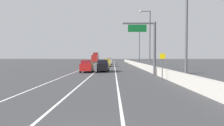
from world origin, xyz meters
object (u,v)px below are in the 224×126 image
lamp_post_right_near (184,16)px  car_black_3 (103,66)px  car_gray_0 (109,60)px  speed_advisory_sign (162,64)px  car_yellow_1 (107,63)px  lamp_post_right_third (138,43)px  car_silver_2 (109,62)px  box_truck (95,58)px  car_red_4 (87,66)px  lamp_post_right_second (149,36)px  overhead_sign_gantry (149,42)px

lamp_post_right_near → car_black_3: size_ratio=2.37×
lamp_post_right_near → car_gray_0: bearing=97.7°
speed_advisory_sign → car_yellow_1: (-7.10, 29.88, -0.72)m
lamp_post_right_third → car_yellow_1: bearing=-159.1°
car_yellow_1 → lamp_post_right_third: bearing=20.9°
lamp_post_right_near → car_silver_2: bearing=99.9°
lamp_post_right_third → box_truck: lamp_post_right_third is taller
car_gray_0 → car_red_4: car_red_4 is taller
lamp_post_right_near → car_silver_2: (-8.18, 46.72, -5.49)m
car_black_3 → lamp_post_right_second: bearing=18.9°
overhead_sign_gantry → car_red_4: size_ratio=1.71×
overhead_sign_gantry → lamp_post_right_third: 27.88m
lamp_post_right_near → car_red_4: lamp_post_right_near is taller
car_silver_2 → car_red_4: 32.66m
lamp_post_right_near → box_truck: bearing=102.7°
car_yellow_1 → car_red_4: (-2.91, -18.92, -0.01)m
speed_advisory_sign → car_yellow_1: bearing=103.4°
lamp_post_right_second → car_red_4: size_ratio=2.60×
overhead_sign_gantry → car_red_4: bearing=150.2°
lamp_post_right_second → box_truck: lamp_post_right_second is taller
speed_advisory_sign → car_gray_0: 59.21m
lamp_post_right_near → car_silver_2: lamp_post_right_near is taller
speed_advisory_sign → car_silver_2: (-6.99, 43.47, -0.78)m
car_red_4 → speed_advisory_sign: bearing=-47.6°
car_red_4 → lamp_post_right_second: bearing=19.8°
lamp_post_right_near → car_gray_0: (-8.35, 62.02, -5.44)m
overhead_sign_gantry → speed_advisory_sign: (0.44, -5.48, -2.96)m
lamp_post_right_near → car_gray_0: lamp_post_right_near is taller
speed_advisory_sign → lamp_post_right_third: lamp_post_right_third is taller
lamp_post_right_second → car_silver_2: 30.14m
lamp_post_right_near → car_gray_0: size_ratio=2.53×
car_yellow_1 → speed_advisory_sign: bearing=-76.6°
lamp_post_right_third → box_truck: bearing=118.2°
car_yellow_1 → car_black_3: (-0.15, -17.77, 0.00)m
lamp_post_right_second → car_yellow_1: (-8.28, 14.89, -5.42)m
car_gray_0 → car_red_4: bearing=-93.4°
speed_advisory_sign → car_black_3: bearing=120.9°
lamp_post_right_near → lamp_post_right_third: bearing=89.3°
car_black_3 → car_red_4: (-2.77, -1.15, -0.02)m
lamp_post_right_near → car_silver_2: 47.75m
lamp_post_right_second → car_gray_0: 44.90m
lamp_post_right_near → box_truck: (-14.44, 64.29, -4.43)m
lamp_post_right_near → car_red_4: 18.89m
box_truck → car_silver_2: bearing=-70.4°
car_yellow_1 → box_truck: bearing=101.2°
car_black_3 → box_truck: size_ratio=0.63×
lamp_post_right_third → car_silver_2: (-8.64, 10.25, -5.49)m
speed_advisory_sign → car_silver_2: bearing=99.1°
car_gray_0 → car_silver_2: size_ratio=1.05×
lamp_post_right_near → lamp_post_right_second: size_ratio=1.00×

